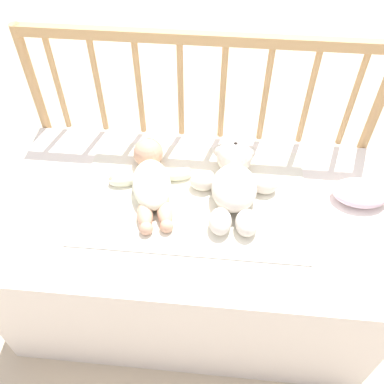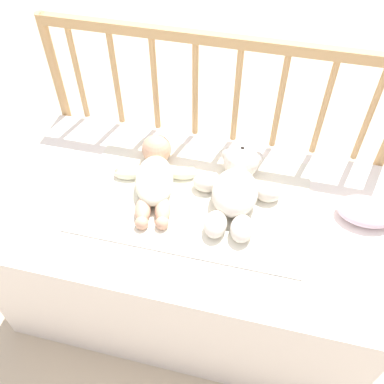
{
  "view_description": "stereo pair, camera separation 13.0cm",
  "coord_description": "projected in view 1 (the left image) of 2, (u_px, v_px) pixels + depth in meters",
  "views": [
    {
      "loc": [
        0.09,
        -0.9,
        1.64
      ],
      "look_at": [
        0.0,
        0.01,
        0.6
      ],
      "focal_mm": 40.0,
      "sensor_mm": 36.0,
      "label": 1
    },
    {
      "loc": [
        0.22,
        -0.88,
        1.64
      ],
      "look_at": [
        0.0,
        0.01,
        0.6
      ],
      "focal_mm": 40.0,
      "sensor_mm": 36.0,
      "label": 2
    }
  ],
  "objects": [
    {
      "name": "ground_plane",
      "position": [
        192.0,
        288.0,
        1.82
      ],
      "size": [
        12.0,
        12.0,
        0.0
      ],
      "primitive_type": "plane",
      "color": "#C6B293"
    },
    {
      "name": "crib_mattress",
      "position": [
        192.0,
        253.0,
        1.62
      ],
      "size": [
        1.27,
        0.7,
        0.54
      ],
      "color": "white",
      "rests_on": "ground_plane"
    },
    {
      "name": "crib_rail",
      "position": [
        201.0,
        107.0,
        1.57
      ],
      "size": [
        1.27,
        0.04,
        0.96
      ],
      "color": "tan",
      "rests_on": "ground_plane"
    },
    {
      "name": "blanket",
      "position": [
        192.0,
        196.0,
        1.45
      ],
      "size": [
        0.76,
        0.48,
        0.01
      ],
      "color": "silver",
      "rests_on": "crib_mattress"
    },
    {
      "name": "teddy_bear",
      "position": [
        234.0,
        181.0,
        1.42
      ],
      "size": [
        0.3,
        0.38,
        0.13
      ],
      "color": "silver",
      "rests_on": "crib_mattress"
    },
    {
      "name": "baby",
      "position": [
        151.0,
        180.0,
        1.44
      ],
      "size": [
        0.3,
        0.38,
        0.11
      ],
      "color": "#EAEACC",
      "rests_on": "crib_mattress"
    },
    {
      "name": "small_pillow",
      "position": [
        360.0,
        193.0,
        1.42
      ],
      "size": [
        0.19,
        0.13,
        0.06
      ],
      "color": "silver",
      "rests_on": "crib_mattress"
    }
  ]
}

